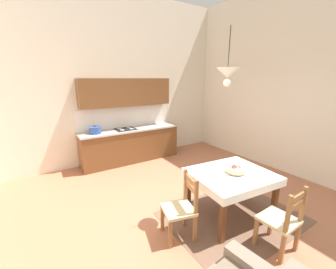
# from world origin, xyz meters

# --- Properties ---
(ground_plane) EXTENTS (6.37, 6.30, 0.10)m
(ground_plane) POSITION_xyz_m (0.00, 0.00, -0.05)
(ground_plane) COLOR #AD6B4C
(wall_back) EXTENTS (6.37, 0.12, 4.29)m
(wall_back) POSITION_xyz_m (0.00, 2.91, 2.14)
(wall_back) COLOR silver
(wall_back) RESTS_ON ground_plane
(wall_right) EXTENTS (0.12, 6.30, 4.29)m
(wall_right) POSITION_xyz_m (2.95, 0.00, 2.14)
(wall_right) COLOR silver
(wall_right) RESTS_ON ground_plane
(area_rug) EXTENTS (2.10, 1.60, 0.01)m
(area_rug) POSITION_xyz_m (0.45, -0.69, 0.00)
(area_rug) COLOR brown
(area_rug) RESTS_ON ground_plane
(kitchen_cabinetry) EXTENTS (2.65, 0.63, 2.20)m
(kitchen_cabinetry) POSITION_xyz_m (0.04, 2.58, 0.86)
(kitchen_cabinetry) COLOR brown
(kitchen_cabinetry) RESTS_ON ground_plane
(dining_table) EXTENTS (1.32, 1.17, 0.75)m
(dining_table) POSITION_xyz_m (0.45, -0.59, 0.63)
(dining_table) COLOR brown
(dining_table) RESTS_ON ground_plane
(dining_chair_camera_side) EXTENTS (0.44, 0.44, 0.93)m
(dining_chair_camera_side) POSITION_xyz_m (0.42, -1.47, 0.44)
(dining_chair_camera_side) COLOR #D1BC89
(dining_chair_camera_side) RESTS_ON ground_plane
(dining_chair_tv_side) EXTENTS (0.51, 0.51, 0.93)m
(dining_chair_tv_side) POSITION_xyz_m (-0.50, -0.55, 0.44)
(dining_chair_tv_side) COLOR #D1BC89
(dining_chair_tv_side) RESTS_ON ground_plane
(fruit_bowl) EXTENTS (0.30, 0.30, 0.12)m
(fruit_bowl) POSITION_xyz_m (0.50, -0.62, 0.81)
(fruit_bowl) COLOR beige
(fruit_bowl) RESTS_ON dining_table
(pendant_lamp) EXTENTS (0.32, 0.32, 0.81)m
(pendant_lamp) POSITION_xyz_m (0.32, -0.49, 2.27)
(pendant_lamp) COLOR black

